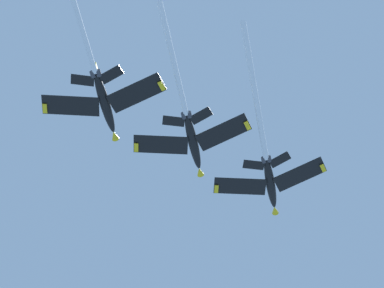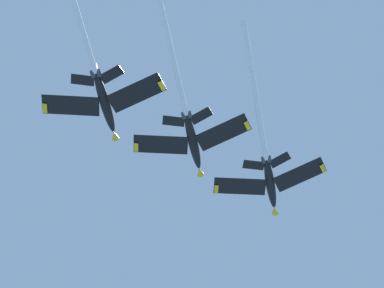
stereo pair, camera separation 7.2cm
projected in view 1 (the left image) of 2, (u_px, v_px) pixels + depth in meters
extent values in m
ellipsoid|color=black|center=(270.00, 183.00, 145.83)|extent=(6.90, 10.76, 6.43)
cone|color=yellow|center=(275.00, 210.00, 150.14)|extent=(2.00, 2.30, 1.78)
ellipsoid|color=black|center=(271.00, 189.00, 147.64)|extent=(2.28, 3.03, 2.03)
cube|color=black|center=(240.00, 186.00, 145.51)|extent=(9.55, 5.52, 1.74)
cube|color=yellow|center=(216.00, 189.00, 145.61)|extent=(1.11, 1.80, 0.89)
cube|color=black|center=(300.00, 174.00, 144.96)|extent=(8.86, 8.56, 1.74)
cube|color=yellow|center=(323.00, 168.00, 144.65)|extent=(1.65, 1.70, 0.89)
cube|color=black|center=(254.00, 165.00, 142.72)|extent=(3.85, 2.34, 0.93)
cube|color=black|center=(280.00, 160.00, 142.49)|extent=(3.70, 3.78, 0.93)
cube|color=yellow|center=(266.00, 158.00, 143.80)|extent=(1.79, 3.05, 3.56)
cylinder|color=#38383D|center=(264.00, 160.00, 142.04)|extent=(1.30, 1.48, 1.15)
cylinder|color=#38383D|center=(269.00, 159.00, 141.99)|extent=(1.30, 1.48, 1.15)
cylinder|color=white|center=(255.00, 95.00, 132.96)|extent=(13.07, 22.70, 12.88)
ellipsoid|color=black|center=(193.00, 142.00, 139.25)|extent=(6.92, 10.84, 6.21)
cone|color=yellow|center=(200.00, 171.00, 143.45)|extent=(1.99, 2.29, 1.76)
ellipsoid|color=black|center=(195.00, 149.00, 141.03)|extent=(2.28, 3.04, 1.98)
cube|color=black|center=(161.00, 145.00, 138.93)|extent=(9.56, 5.53, 1.67)
cube|color=yellow|center=(136.00, 148.00, 139.05)|extent=(1.11, 1.81, 0.85)
cube|color=black|center=(223.00, 132.00, 138.40)|extent=(8.89, 8.57, 1.67)
cube|color=yellow|center=(247.00, 126.00, 138.10)|extent=(1.66, 1.72, 0.85)
cube|color=black|center=(174.00, 121.00, 136.22)|extent=(3.85, 2.34, 0.89)
cube|color=black|center=(201.00, 116.00, 135.99)|extent=(3.71, 3.79, 0.89)
cube|color=yellow|center=(187.00, 114.00, 137.32)|extent=(1.76, 3.02, 3.54)
cylinder|color=#38383D|center=(184.00, 116.00, 135.55)|extent=(1.30, 1.47, 1.14)
cylinder|color=#38383D|center=(189.00, 114.00, 135.51)|extent=(1.30, 1.47, 1.14)
cylinder|color=white|center=(174.00, 61.00, 128.81)|extent=(10.14, 17.54, 9.52)
ellipsoid|color=black|center=(105.00, 103.00, 132.14)|extent=(6.84, 10.86, 6.25)
cone|color=yellow|center=(115.00, 135.00, 136.37)|extent=(1.98, 2.29, 1.76)
ellipsoid|color=black|center=(108.00, 111.00, 133.93)|extent=(2.26, 3.05, 1.99)
cube|color=black|center=(71.00, 106.00, 131.82)|extent=(9.55, 5.47, 1.69)
cube|color=yellow|center=(45.00, 109.00, 131.92)|extent=(1.09, 1.81, 0.86)
cube|color=black|center=(136.00, 93.00, 131.30)|extent=(8.92, 8.54, 1.69)
cube|color=yellow|center=(162.00, 86.00, 131.00)|extent=(1.65, 1.72, 0.86)
cube|color=black|center=(82.00, 80.00, 129.10)|extent=(3.85, 2.32, 0.90)
cube|color=black|center=(111.00, 75.00, 128.88)|extent=(3.72, 3.78, 0.90)
cube|color=yellow|center=(97.00, 73.00, 130.20)|extent=(1.75, 3.04, 3.55)
cylinder|color=#38383D|center=(93.00, 74.00, 128.43)|extent=(1.29, 1.47, 1.14)
cylinder|color=#38383D|center=(98.00, 73.00, 128.38)|extent=(1.29, 1.47, 1.14)
cylinder|color=white|center=(76.00, 8.00, 121.01)|extent=(10.79, 19.11, 10.37)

